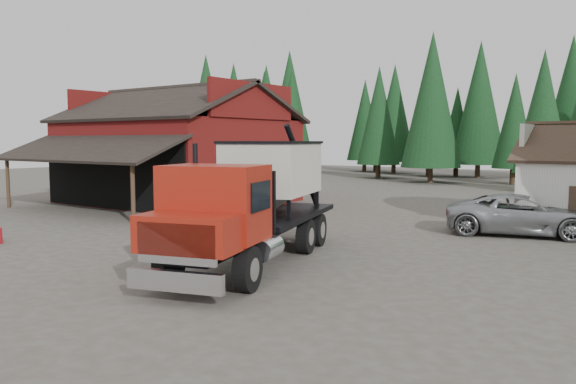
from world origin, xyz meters
The scene contains 8 objects.
ground centered at (0.00, 0.00, 0.00)m, with size 120.00×120.00×0.00m, color #484138.
red_barn centered at (-11.00, 9.90, 2.69)m, with size 12.80×13.63×7.18m.
conifer_backdrop centered at (0.00, 42.00, 0.00)m, with size 76.00×16.00×16.00m, color black, non-canonical shape.
near_pine_a centered at (-22.00, 28.00, 6.39)m, with size 4.40×4.40×11.40m.
near_pine_b centered at (6.00, 30.00, 5.89)m, with size 3.96×3.96×10.40m.
near_pine_d centered at (-4.00, 34.00, 7.39)m, with size 5.28×5.28×13.40m.
feed_truck centered at (4.00, -1.04, 2.04)m, with size 5.28×10.00×4.36m.
silver_car centered at (9.49, 9.24, 0.81)m, with size 2.70×5.85×1.63m, color #989B9F.
Camera 1 is at (14.80, -14.40, 3.78)m, focal length 35.00 mm.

